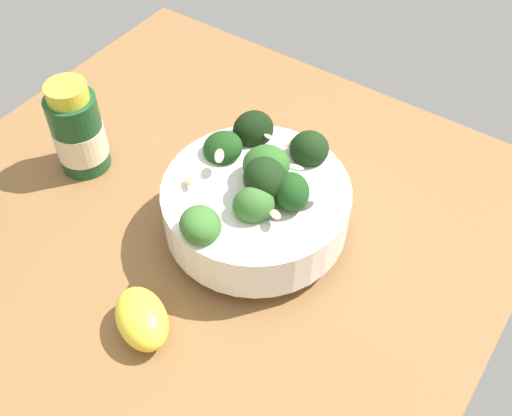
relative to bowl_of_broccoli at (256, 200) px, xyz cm
name	(u,v)px	position (x,y,z in cm)	size (l,w,h in cm)	color
ground_plane	(201,239)	(-2.90, 5.67, -7.51)	(64.42, 64.42, 4.95)	brown
bowl_of_broccoli	(256,200)	(0.00, 0.00, 0.00)	(20.51, 19.35, 11.82)	white
lemon_wedge	(142,319)	(-16.19, 1.96, -3.02)	(7.07, 4.68, 4.04)	yellow
bottle_short	(77,133)	(-3.02, 22.77, 0.01)	(5.92, 5.92, 11.65)	#194723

